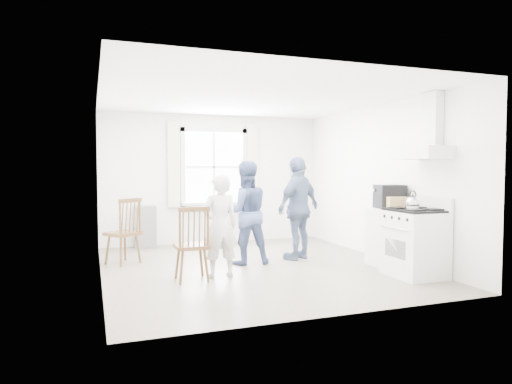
% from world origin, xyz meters
% --- Properties ---
extents(room_shell, '(4.62, 5.12, 2.64)m').
position_xyz_m(room_shell, '(0.00, 0.00, 1.30)').
color(room_shell, '#786B5C').
rests_on(room_shell, ground).
extents(window_assembly, '(1.88, 0.24, 1.70)m').
position_xyz_m(window_assembly, '(0.00, 2.45, 1.46)').
color(window_assembly, white).
rests_on(window_assembly, room_shell).
extents(range_hood, '(0.45, 0.76, 0.94)m').
position_xyz_m(range_hood, '(2.07, -1.35, 1.90)').
color(range_hood, silver).
rests_on(range_hood, room_shell).
extents(shelf_unit, '(0.40, 0.30, 0.80)m').
position_xyz_m(shelf_unit, '(-1.40, 2.33, 0.40)').
color(shelf_unit, slate).
rests_on(shelf_unit, ground).
extents(gas_stove, '(0.68, 0.76, 1.12)m').
position_xyz_m(gas_stove, '(1.91, -1.35, 0.48)').
color(gas_stove, white).
rests_on(gas_stove, ground).
extents(kettle, '(0.19, 0.19, 0.27)m').
position_xyz_m(kettle, '(1.81, -1.42, 1.04)').
color(kettle, silver).
rests_on(kettle, gas_stove).
extents(low_cabinet, '(0.50, 0.55, 0.90)m').
position_xyz_m(low_cabinet, '(1.98, -0.65, 0.45)').
color(low_cabinet, silver).
rests_on(low_cabinet, ground).
extents(stereo_stack, '(0.47, 0.44, 0.36)m').
position_xyz_m(stereo_stack, '(2.02, -0.61, 1.08)').
color(stereo_stack, black).
rests_on(stereo_stack, low_cabinet).
extents(cardboard_box, '(0.35, 0.29, 0.19)m').
position_xyz_m(cardboard_box, '(1.98, -0.86, 1.00)').
color(cardboard_box, tan).
rests_on(cardboard_box, low_cabinet).
extents(windsor_chair_a, '(0.62, 0.61, 1.06)m').
position_xyz_m(windsor_chair_a, '(-1.83, 0.85, 0.65)').
color(windsor_chair_a, '#4C3118').
rests_on(windsor_chair_a, ground).
extents(windsor_chair_b, '(0.44, 0.43, 1.03)m').
position_xyz_m(windsor_chair_b, '(-1.09, -0.63, 0.63)').
color(windsor_chair_b, '#4C3118').
rests_on(windsor_chair_b, ground).
extents(person_left, '(0.55, 0.55, 1.44)m').
position_xyz_m(person_left, '(-0.68, -0.45, 0.72)').
color(person_left, silver).
rests_on(person_left, ground).
extents(person_mid, '(0.83, 0.83, 1.63)m').
position_xyz_m(person_mid, '(-0.06, 0.27, 0.82)').
color(person_mid, '#415079').
rests_on(person_mid, ground).
extents(person_right, '(1.37, 1.37, 1.72)m').
position_xyz_m(person_right, '(0.90, 0.33, 0.86)').
color(person_right, navy).
rests_on(person_right, ground).
extents(potted_plant, '(0.24, 0.24, 0.37)m').
position_xyz_m(potted_plant, '(0.17, 2.36, 1.03)').
color(potted_plant, '#347639').
rests_on(potted_plant, window_assembly).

